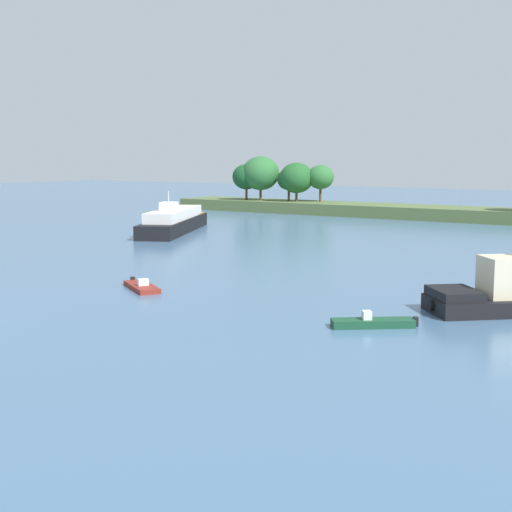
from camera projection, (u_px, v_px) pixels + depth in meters
treeline_island at (358, 195)px, 122.66m from camera, size 76.53×10.93×10.81m
white_riverboat at (174, 221)px, 95.61m from camera, size 13.93×21.96×5.57m
tugboat at (501, 294)px, 45.90m from camera, size 9.76×9.37×4.80m
small_motorboat at (373, 323)px, 42.02m from camera, size 4.55×3.95×0.97m
fishing_skiff at (142, 287)px, 54.06m from camera, size 4.96×3.87×0.86m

